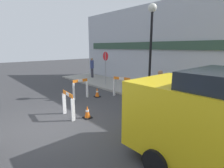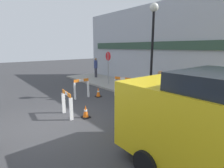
{
  "view_description": "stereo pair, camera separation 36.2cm",
  "coord_description": "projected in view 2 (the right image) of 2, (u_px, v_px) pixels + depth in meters",
  "views": [
    {
      "loc": [
        5.65,
        -2.33,
        2.72
      ],
      "look_at": [
        -0.42,
        2.99,
        1.0
      ],
      "focal_mm": 28.0,
      "sensor_mm": 36.0,
      "label": 1
    },
    {
      "loc": [
        5.88,
        -2.05,
        2.72
      ],
      "look_at": [
        -0.42,
        2.99,
        1.0
      ],
      "focal_mm": 28.0,
      "sensor_mm": 36.0,
      "label": 2
    }
  ],
  "objects": [
    {
      "name": "stop_sign",
      "position": [
        108.0,
        63.0,
        11.98
      ],
      "size": [
        0.6,
        0.06,
        2.27
      ],
      "rotation": [
        0.0,
        0.0,
        3.07
      ],
      "color": "gray",
      "rests_on": "sidewalk_slab"
    },
    {
      "name": "person_pedestrian",
      "position": [
        96.0,
        67.0,
        15.08
      ],
      "size": [
        0.37,
        0.37,
        1.66
      ],
      "rotation": [
        0.0,
        0.0,
        2.9
      ],
      "color": "#33333D",
      "rests_on": "sidewalk_slab"
    },
    {
      "name": "ground_plane",
      "position": [
        55.0,
        124.0,
        6.31
      ],
      "size": [
        60.0,
        60.0,
        0.0
      ],
      "primitive_type": "plane",
      "color": "#38383A"
    },
    {
      "name": "barricade_0",
      "position": [
        82.0,
        88.0,
        9.34
      ],
      "size": [
        0.16,
        0.86,
        1.05
      ],
      "rotation": [
        0.0,
        0.0,
        4.68
      ],
      "color": "white",
      "rests_on": "ground_plane"
    },
    {
      "name": "person_worker",
      "position": [
        159.0,
        88.0,
        7.68
      ],
      "size": [
        0.43,
        0.43,
        1.72
      ],
      "rotation": [
        0.0,
        0.0,
        -2.36
      ],
      "color": "#33333D",
      "rests_on": "ground_plane"
    },
    {
      "name": "traffic_cone_1",
      "position": [
        135.0,
        98.0,
        8.48
      ],
      "size": [
        0.3,
        0.3,
        0.55
      ],
      "color": "black",
      "rests_on": "ground_plane"
    },
    {
      "name": "traffic_cone_2",
      "position": [
        98.0,
        92.0,
        9.67
      ],
      "size": [
        0.3,
        0.3,
        0.53
      ],
      "color": "black",
      "rests_on": "ground_plane"
    },
    {
      "name": "barricade_3",
      "position": [
        123.0,
        86.0,
        9.54
      ],
      "size": [
        0.99,
        0.42,
        1.12
      ],
      "rotation": [
        0.0,
        0.0,
        9.73
      ],
      "color": "white",
      "rests_on": "ground_plane"
    },
    {
      "name": "traffic_cone_0",
      "position": [
        86.0,
        112.0,
        6.81
      ],
      "size": [
        0.3,
        0.3,
        0.51
      ],
      "color": "black",
      "rests_on": "ground_plane"
    },
    {
      "name": "traffic_cone_3",
      "position": [
        143.0,
        101.0,
        7.93
      ],
      "size": [
        0.3,
        0.3,
        0.61
      ],
      "color": "black",
      "rests_on": "ground_plane"
    },
    {
      "name": "barricade_2",
      "position": [
        137.0,
        103.0,
        6.9
      ],
      "size": [
        0.24,
        0.74,
        1.02
      ],
      "rotation": [
        0.0,
        0.0,
        8.0
      ],
      "color": "white",
      "rests_on": "ground_plane"
    },
    {
      "name": "sidewalk_slab",
      "position": [
        158.0,
        94.0,
        9.95
      ],
      "size": [
        18.0,
        2.96,
        0.12
      ],
      "color": "gray",
      "rests_on": "ground_plane"
    },
    {
      "name": "barricade_1",
      "position": [
        67.0,
        103.0,
        6.88
      ],
      "size": [
        0.95,
        0.22,
        1.02
      ],
      "rotation": [
        0.0,
        0.0,
        6.19
      ],
      "color": "white",
      "rests_on": "ground_plane"
    },
    {
      "name": "streetlamp_post",
      "position": [
        153.0,
        37.0,
        9.08
      ],
      "size": [
        0.44,
        0.44,
        4.77
      ],
      "color": "black",
      "rests_on": "sidewalk_slab"
    },
    {
      "name": "storefront_facade",
      "position": [
        176.0,
        46.0,
        10.34
      ],
      "size": [
        18.0,
        0.22,
        5.5
      ],
      "color": "#A3A8B2",
      "rests_on": "ground_plane"
    }
  ]
}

